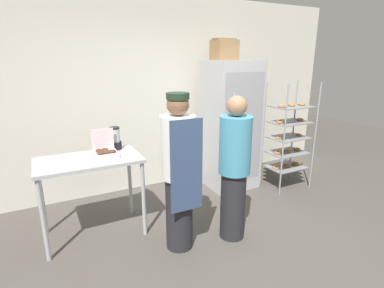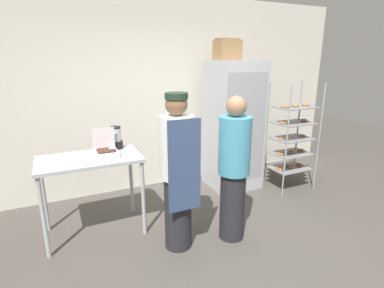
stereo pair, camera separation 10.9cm
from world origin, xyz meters
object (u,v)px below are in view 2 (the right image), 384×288
(refrigerator, at_px, (233,126))
(person_baker, at_px, (178,172))
(cardboard_storage_box, at_px, (227,50))
(donut_box, at_px, (106,151))
(baking_rack, at_px, (292,138))
(blender_pitcher, at_px, (116,139))
(person_customer, at_px, (234,169))

(refrigerator, xyz_separation_m, person_baker, (-1.39, -1.14, -0.11))
(refrigerator, bearing_deg, person_baker, -140.57)
(cardboard_storage_box, bearing_deg, donut_box, -163.25)
(refrigerator, relative_size, person_baker, 1.17)
(baking_rack, distance_m, blender_pitcher, 2.58)
(donut_box, xyz_separation_m, person_baker, (0.58, -0.65, -0.11))
(blender_pitcher, bearing_deg, donut_box, -126.23)
(refrigerator, bearing_deg, person_customer, -122.36)
(baking_rack, distance_m, cardboard_storage_box, 1.63)
(person_baker, bearing_deg, cardboard_storage_box, 43.44)
(refrigerator, distance_m, person_customer, 1.47)
(person_baker, bearing_deg, donut_box, 131.80)
(donut_box, bearing_deg, person_baker, -48.20)
(donut_box, distance_m, person_customer, 1.42)
(cardboard_storage_box, bearing_deg, refrigerator, -34.40)
(baking_rack, bearing_deg, blender_pitcher, 175.65)
(baking_rack, xyz_separation_m, donut_box, (-2.73, -0.03, 0.17))
(baking_rack, xyz_separation_m, cardboard_storage_box, (-0.86, 0.54, 1.27))
(person_baker, bearing_deg, refrigerator, 39.43)
(refrigerator, relative_size, baking_rack, 1.19)
(blender_pitcher, height_order, person_baker, person_baker)
(baking_rack, height_order, donut_box, baking_rack)
(refrigerator, xyz_separation_m, person_customer, (-0.78, -1.24, -0.15))
(refrigerator, bearing_deg, donut_box, -166.07)
(baking_rack, relative_size, cardboard_storage_box, 4.85)
(refrigerator, height_order, blender_pitcher, refrigerator)
(donut_box, height_order, person_customer, person_customer)
(refrigerator, height_order, baking_rack, refrigerator)
(refrigerator, height_order, person_customer, refrigerator)
(person_customer, bearing_deg, person_baker, 171.20)
(person_customer, bearing_deg, blender_pitcher, 136.77)
(person_customer, bearing_deg, donut_box, 147.89)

